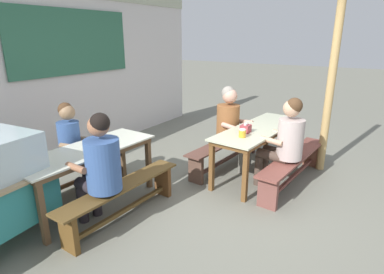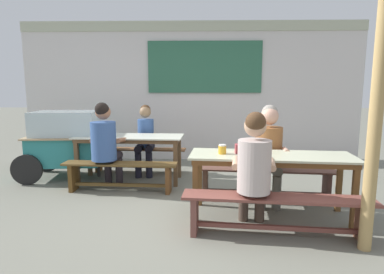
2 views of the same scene
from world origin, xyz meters
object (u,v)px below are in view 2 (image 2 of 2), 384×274
Objects in this scene: dining_table_near at (271,161)px; person_right_near_table at (269,147)px; food_cart at (66,140)px; person_center_facing at (145,136)px; tissue_box at (241,149)px; dining_table_far at (129,141)px; person_left_back_turned at (105,141)px; condiment_jar at (222,149)px; bench_near_front at (276,209)px; bench_far_back at (138,157)px; bench_far_front at (120,172)px; wooden_support_post at (376,112)px; person_near_front at (254,166)px; bench_near_back at (265,179)px.

dining_table_near is 0.50m from person_right_near_table.
food_cart is 3.31m from person_right_near_table.
tissue_box is at bearing -50.87° from person_center_facing.
dining_table_far is 2.09m from tissue_box.
person_left_back_turned reaches higher than dining_table_near.
person_left_back_turned is at bearing -113.92° from person_center_facing.
dining_table_far is at bearing 140.90° from tissue_box.
bench_near_front is at bearing -48.33° from condiment_jar.
person_left_back_turned is (-0.27, -1.04, 0.45)m from bench_far_back.
person_center_facing reaches higher than condiment_jar.
tissue_box is (2.72, -1.50, 0.15)m from food_cart.
bench_far_back is 2.40m from condiment_jar.
person_right_near_table is at bearing -9.71° from bench_far_front.
person_left_back_turned reaches higher than bench_near_front.
condiment_jar is (-0.56, 0.03, 0.13)m from dining_table_near.
bench_far_front is (-0.05, -1.10, 0.01)m from bench_far_back.
food_cart is at bearing 148.15° from wooden_support_post.
dining_table_far is 3.50m from wooden_support_post.
dining_table_near is 2.18m from bench_far_front.
bench_near_front is at bearing -54.26° from person_center_facing.
tissue_box is (1.62, -1.31, 0.13)m from dining_table_far.
bench_near_front is at bearing -96.90° from person_right_near_table.
bench_near_front is at bearing -35.26° from food_cart.
food_cart is at bearing 151.15° from tissue_box.
dining_table_near is at bearing -23.05° from bench_far_front.
dining_table_near is at bearing -12.85° from tissue_box.
person_left_back_turned is 8.91× the size of tissue_box.
dining_table_near is 0.54m from person_near_front.
dining_table_far is at bearing -92.50° from bench_far_back.
food_cart reaches higher than condiment_jar.
condiment_jar is (-0.29, 0.48, 0.07)m from person_near_front.
tissue_box reaches higher than bench_near_back.
condiment_jar is (1.36, -1.91, 0.51)m from bench_far_back.
person_left_back_turned reaches higher than food_cart.
bench_near_front is 2.62m from person_left_back_turned.
food_cart is at bearing 170.51° from dining_table_far.
wooden_support_post is at bearing -62.89° from bench_near_back.
person_right_near_table is (0.13, 1.04, 0.43)m from bench_near_front.
person_near_front is at bearing -56.93° from person_center_facing.
person_near_front is 8.75× the size of tissue_box.
bench_far_back and bench_near_back have the same top height.
bench_near_front is 1.28m from wooden_support_post.
wooden_support_post is (2.92, -1.68, 0.55)m from person_left_back_turned.
person_left_back_turned is (-0.22, 0.06, 0.45)m from bench_far_front.
condiment_jar is at bearing -56.34° from person_center_facing.
person_left_back_turned is at bearing 164.05° from bench_far_front.
bench_near_front is 1.49× the size of person_right_near_table.
condiment_jar is at bearing -44.49° from dining_table_far.
person_near_front is at bearing -107.90° from bench_near_back.
food_cart is 1.23× the size of person_near_front.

